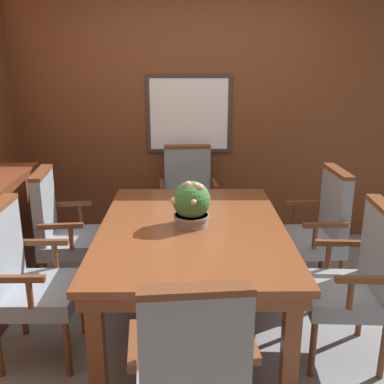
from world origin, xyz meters
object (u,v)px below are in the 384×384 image
(chair_right_near, at_px, (357,277))
(chair_left_near, at_px, (25,276))
(chair_left_far, at_px, (62,228))
(chair_head_far, at_px, (188,195))
(chair_right_far, at_px, (318,227))
(potted_plant, at_px, (191,204))
(dining_table, at_px, (192,238))
(chair_head_near, at_px, (192,370))

(chair_right_near, height_order, chair_left_near, same)
(chair_left_far, bearing_deg, chair_right_near, -117.22)
(chair_left_far, xyz_separation_m, chair_left_near, (-0.01, -0.79, 0.00))
(chair_head_far, relative_size, chair_right_far, 1.00)
(potted_plant, bearing_deg, chair_head_far, 90.95)
(chair_left_near, bearing_deg, dining_table, -69.71)
(dining_table, bearing_deg, chair_left_far, 158.16)
(chair_right_near, relative_size, chair_left_near, 1.00)
(potted_plant, bearing_deg, chair_left_far, 159.11)
(chair_left_far, bearing_deg, chair_head_near, -153.77)
(chair_head_far, bearing_deg, chair_left_near, -125.23)
(chair_head_near, xyz_separation_m, chair_right_near, (1.02, 0.84, 0.00))
(dining_table, xyz_separation_m, chair_right_far, (1.00, 0.42, -0.09))
(chair_head_far, distance_m, chair_left_far, 1.32)
(chair_head_near, relative_size, chair_right_near, 1.00)
(chair_head_near, distance_m, chair_right_near, 1.32)
(dining_table, height_order, chair_head_far, chair_head_far)
(chair_right_near, bearing_deg, chair_left_far, -109.01)
(dining_table, bearing_deg, chair_left_near, -159.54)
(chair_right_near, xyz_separation_m, potted_plant, (-1.01, 0.44, 0.33))
(chair_head_far, relative_size, potted_plant, 3.14)
(chair_right_near, bearing_deg, dining_table, -109.39)
(chair_right_far, distance_m, potted_plant, 1.13)
(chair_right_near, distance_m, potted_plant, 1.15)
(chair_head_near, height_order, chair_left_near, same)
(chair_head_near, height_order, chair_right_near, same)
(chair_right_near, height_order, potted_plant, potted_plant)
(chair_head_far, height_order, chair_right_near, same)
(dining_table, distance_m, chair_head_near, 1.26)
(chair_left_near, relative_size, potted_plant, 3.14)
(chair_left_near, bearing_deg, chair_right_far, -68.66)
(chair_head_far, distance_m, chair_right_near, 1.99)
(chair_right_near, bearing_deg, chair_right_far, -176.68)
(dining_table, distance_m, potted_plant, 0.24)
(dining_table, height_order, potted_plant, potted_plant)
(chair_right_near, distance_m, chair_left_far, 2.19)
(chair_right_far, bearing_deg, chair_head_far, -132.80)
(chair_head_far, relative_size, chair_left_far, 1.00)
(potted_plant, bearing_deg, chair_head_near, -90.28)
(chair_head_near, height_order, chair_right_far, same)
(chair_right_far, xyz_separation_m, chair_left_near, (-2.04, -0.80, 0.00))
(dining_table, relative_size, chair_left_far, 1.75)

